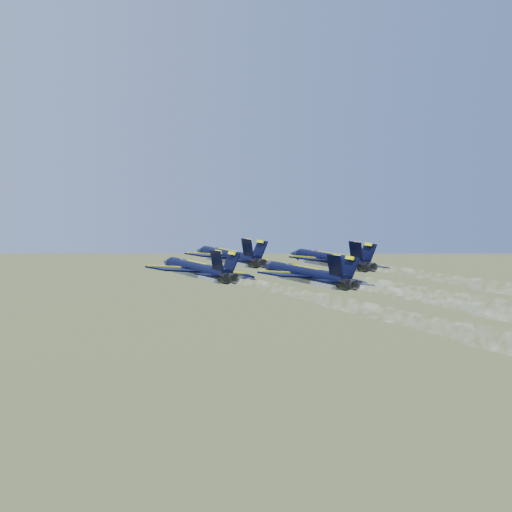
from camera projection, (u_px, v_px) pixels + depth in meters
jet_lead at (228, 257)px, 115.75m from camera, size 14.99×19.26×4.41m
jet_left at (197, 270)px, 101.55m from camera, size 14.99×19.26×4.41m
jet_right at (330, 260)px, 111.80m from camera, size 14.99×19.26×4.41m
jet_slot at (306, 275)px, 96.74m from camera, size 14.99×19.26×4.41m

